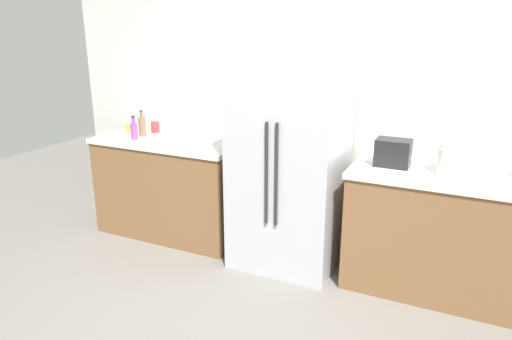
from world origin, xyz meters
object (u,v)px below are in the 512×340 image
object	(u,v)px
toaster	(393,153)
cup_a	(155,127)
refrigerator	(289,162)
bottle_b	(142,126)
rice_cooker	(457,155)
bottle_a	(134,130)
cup_c	(130,128)
bowl_a	(116,134)

from	to	relation	value
toaster	cup_a	world-z (taller)	toaster
refrigerator	bottle_b	xyz separation A→B (m)	(-1.52, 0.06, 0.15)
refrigerator	bottle_b	world-z (taller)	refrigerator
rice_cooker	bottle_b	distance (m)	2.74
refrigerator	bottle_a	distance (m)	1.51
cup_a	cup_c	size ratio (longest dim) A/B	1.15
toaster	bottle_a	xyz separation A→B (m)	(-2.29, -0.15, -0.02)
cup_c	bowl_a	world-z (taller)	cup_c
bottle_a	bottle_b	bearing A→B (deg)	95.82
refrigerator	cup_c	bearing A→B (deg)	175.79
bottle_b	cup_a	xyz separation A→B (m)	(0.01, 0.18, -0.04)
refrigerator	toaster	world-z (taller)	refrigerator
cup_c	cup_a	bearing A→B (deg)	27.07
cup_a	refrigerator	bearing A→B (deg)	-8.94
bottle_a	refrigerator	bearing A→B (deg)	2.81
cup_a	bowl_a	bearing A→B (deg)	-126.18
bottle_a	cup_c	size ratio (longest dim) A/B	2.41
cup_a	cup_c	world-z (taller)	cup_a
bottle_b	cup_a	distance (m)	0.18
toaster	rice_cooker	bearing A→B (deg)	-3.19
bottle_a	cup_a	world-z (taller)	bottle_a
bottle_a	bottle_b	world-z (taller)	bottle_b
bowl_a	refrigerator	bearing A→B (deg)	2.23
refrigerator	cup_c	size ratio (longest dim) A/B	19.29
toaster	bottle_a	bearing A→B (deg)	-176.24
cup_c	refrigerator	bearing A→B (deg)	-4.21
refrigerator	bowl_a	bearing A→B (deg)	-177.77
rice_cooker	bottle_b	world-z (taller)	rice_cooker
refrigerator	bottle_b	distance (m)	1.53
toaster	cup_a	xyz separation A→B (m)	(-2.29, 0.16, -0.05)
bowl_a	toaster	bearing A→B (deg)	3.28
toaster	bowl_a	world-z (taller)	toaster
rice_cooker	bottle_b	size ratio (longest dim) A/B	1.23
refrigerator	bottle_a	xyz separation A→B (m)	(-1.50, -0.07, 0.14)
bottle_a	bowl_a	distance (m)	0.23
toaster	bowl_a	distance (m)	2.52
rice_cooker	bottle_a	distance (m)	2.73
bottle_a	bowl_a	size ratio (longest dim) A/B	1.15
bottle_b	bowl_a	size ratio (longest dim) A/B	1.28
refrigerator	bowl_a	distance (m)	1.73
toaster	bottle_b	bearing A→B (deg)	-179.57
toaster	cup_c	world-z (taller)	toaster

